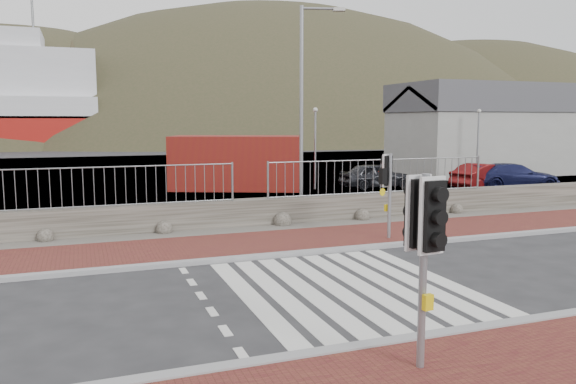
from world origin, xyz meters
name	(u,v)px	position (x,y,z in m)	size (l,w,h in m)	color
ground	(348,287)	(0.00, 0.00, 0.00)	(220.00, 220.00, 0.00)	#28282B
sidewalk_far	(277,242)	(0.00, 4.50, 0.04)	(40.00, 3.00, 0.08)	brown
kerb_near	(432,337)	(0.00, -3.00, 0.05)	(40.00, 0.25, 0.12)	gray
kerb_far	(296,254)	(0.00, 3.00, 0.05)	(40.00, 0.25, 0.12)	gray
zebra_crossing	(348,287)	(0.00, 0.00, 0.01)	(4.62, 5.60, 0.01)	silver
gravel_strip	(257,230)	(0.00, 6.50, 0.03)	(40.00, 1.50, 0.06)	#59544C
stone_wall	(249,213)	(0.00, 7.30, 0.45)	(40.00, 0.60, 0.90)	#434037
railing	(250,172)	(0.00, 7.15, 1.82)	(18.07, 0.07, 1.22)	gray
quay	(163,173)	(0.00, 27.90, 0.00)	(120.00, 40.00, 0.50)	#4C4C4F
water	(124,149)	(0.00, 62.90, 0.00)	(220.00, 50.00, 0.05)	#3F4C54
harbor_building	(488,129)	(20.00, 19.90, 2.93)	(12.20, 6.20, 5.80)	#9E9E99
hills_backdrop	(158,272)	(6.74, 87.90, -23.05)	(254.00, 90.00, 100.00)	#333620
traffic_signal_near	(424,231)	(-0.84, -3.93, 1.99)	(0.42, 0.28, 2.76)	gray
traffic_signal_far	(389,178)	(3.15, 3.76, 1.84)	(0.62, 0.37, 2.53)	gray
streetlight	(305,101)	(2.27, 8.07, 4.14)	(1.53, 0.55, 7.36)	gray
shipping_container	(237,163)	(2.28, 17.35, 1.35)	(6.49, 2.70, 2.70)	maroon
car_a	(376,176)	(9.15, 15.28, 0.65)	(1.53, 3.80, 1.29)	black
car_b	(483,176)	(14.27, 13.22, 0.64)	(1.36, 3.91, 1.29)	#5D0D0E
car_c	(514,176)	(15.63, 12.51, 0.65)	(1.83, 4.50, 1.31)	#151841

